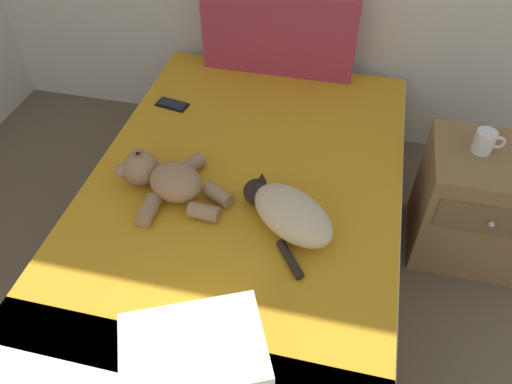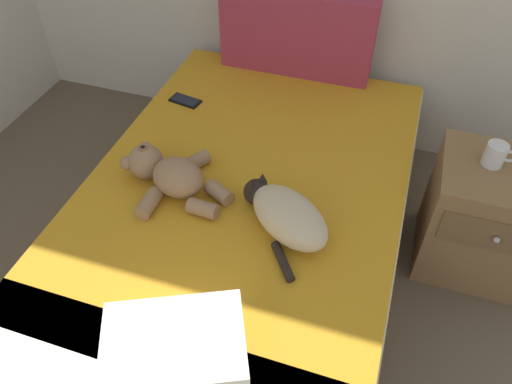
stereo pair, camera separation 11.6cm
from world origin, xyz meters
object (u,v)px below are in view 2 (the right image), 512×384
at_px(cell_phone, 185,101).
at_px(nightstand, 486,219).
at_px(teddy_bear, 169,174).
at_px(mug, 496,155).
at_px(patterned_cushion, 296,34).
at_px(throw_pillow, 175,348).
at_px(bed, 245,225).
at_px(cat, 286,215).

height_order(cell_phone, nightstand, nightstand).
bearing_deg(teddy_bear, mug, 20.10).
relative_size(teddy_bear, nightstand, 0.88).
bearing_deg(patterned_cushion, throw_pillow, -87.06).
bearing_deg(nightstand, mug, 156.98).
relative_size(bed, throw_pillow, 4.90).
bearing_deg(teddy_bear, throw_pillow, -63.51).
relative_size(teddy_bear, cell_phone, 2.99).
distance_m(cat, teddy_bear, 0.49).
height_order(patterned_cushion, cell_phone, patterned_cushion).
relative_size(cat, cell_phone, 2.52).
xyz_separation_m(cat, teddy_bear, (-0.49, 0.07, -0.01)).
relative_size(patterned_cushion, cell_phone, 4.78).
bearing_deg(mug, nightstand, -23.02).
height_order(cat, throw_pillow, cat).
relative_size(cell_phone, nightstand, 0.30).
xyz_separation_m(throw_pillow, mug, (0.86, 1.09, 0.07)).
height_order(teddy_bear, mug, mug).
distance_m(patterned_cushion, cell_phone, 0.64).
bearing_deg(cell_phone, teddy_bear, -71.78).
distance_m(cat, mug, 0.86).
relative_size(throw_pillow, mug, 3.33).
bearing_deg(bed, cat, -37.05).
height_order(nightstand, mug, mug).
bearing_deg(cat, patterned_cushion, 103.18).
relative_size(cell_phone, mug, 1.32).
distance_m(teddy_bear, throw_pillow, 0.73).
height_order(bed, cell_phone, cell_phone).
bearing_deg(throw_pillow, cell_phone, 112.83).
xyz_separation_m(cat, mug, (0.69, 0.51, 0.05)).
height_order(cell_phone, throw_pillow, throw_pillow).
height_order(bed, teddy_bear, teddy_bear).
bearing_deg(cat, mug, 36.08).
xyz_separation_m(cat, cell_phone, (-0.67, 0.62, -0.07)).
xyz_separation_m(bed, throw_pillow, (0.05, -0.74, 0.29)).
bearing_deg(bed, teddy_bear, -162.15).
xyz_separation_m(bed, nightstand, (0.97, 0.32, 0.04)).
relative_size(cat, mug, 3.33).
relative_size(cell_phone, throw_pillow, 0.40).
relative_size(nightstand, mug, 4.47).
bearing_deg(cell_phone, bed, -45.41).
xyz_separation_m(cat, nightstand, (0.76, 0.48, -0.26)).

